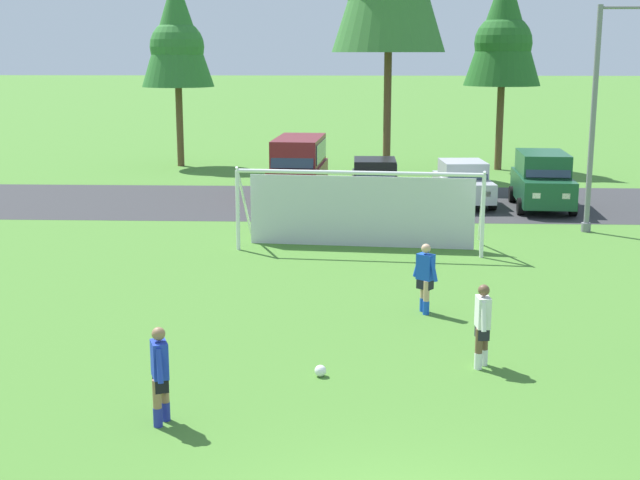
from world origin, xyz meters
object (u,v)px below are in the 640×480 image
(player_winger_left, at_px, (160,376))
(parked_car_slot_far_left, at_px, (299,166))
(soccer_ball, at_px, (320,371))
(parked_car_slot_center_left, at_px, (463,183))
(street_lamp, at_px, (599,117))
(player_midfield_center, at_px, (482,326))
(player_defender_far, at_px, (425,278))
(parked_car_slot_left, at_px, (375,180))
(soccer_goal, at_px, (360,207))
(parked_car_slot_center, at_px, (542,180))

(player_winger_left, height_order, parked_car_slot_far_left, parked_car_slot_far_left)
(parked_car_slot_far_left, bearing_deg, soccer_ball, -85.06)
(parked_car_slot_center_left, distance_m, street_lamp, 7.03)
(soccer_ball, bearing_deg, player_midfield_center, 11.59)
(player_winger_left, height_order, street_lamp, street_lamp)
(player_midfield_center, bearing_deg, soccer_ball, -168.41)
(soccer_ball, bearing_deg, player_defender_far, 61.60)
(player_winger_left, xyz_separation_m, parked_car_slot_left, (3.87, 21.57, 0.05))
(soccer_ball, bearing_deg, parked_car_slot_left, 85.95)
(parked_car_slot_left, bearing_deg, street_lamp, -38.11)
(soccer_goal, bearing_deg, player_winger_left, -103.92)
(parked_car_slot_center, bearing_deg, player_defender_far, -111.58)
(parked_car_slot_left, bearing_deg, player_defender_far, -86.73)
(parked_car_slot_center, height_order, street_lamp, street_lamp)
(soccer_ball, bearing_deg, parked_car_slot_center_left, 75.64)
(player_midfield_center, bearing_deg, player_defender_far, 103.11)
(street_lamp, bearing_deg, player_midfield_center, -112.75)
(player_winger_left, distance_m, parked_car_slot_left, 21.92)
(player_winger_left, bearing_deg, street_lamp, 55.27)
(parked_car_slot_left, bearing_deg, player_midfield_center, -84.85)
(player_defender_far, bearing_deg, parked_car_slot_center_left, 80.01)
(soccer_ball, relative_size, parked_car_slot_center_left, 0.05)
(soccer_goal, xyz_separation_m, parked_car_slot_center, (7.01, 7.19, -0.18))
(street_lamp, bearing_deg, parked_car_slot_center, 100.01)
(player_midfield_center, relative_size, street_lamp, 0.22)
(parked_car_slot_left, bearing_deg, soccer_ball, -94.05)
(player_midfield_center, bearing_deg, parked_car_slot_far_left, 103.89)
(parked_car_slot_left, xyz_separation_m, street_lamp, (7.18, -5.63, 2.97))
(player_defender_far, relative_size, parked_car_slot_center_left, 0.38)
(soccer_ball, height_order, parked_car_slot_far_left, parked_car_slot_far_left)
(parked_car_slot_far_left, distance_m, parked_car_slot_center, 9.68)
(parked_car_slot_far_left, xyz_separation_m, parked_car_slot_center, (9.50, -1.84, -0.23))
(soccer_goal, bearing_deg, parked_car_slot_far_left, 105.41)
(soccer_ball, bearing_deg, soccer_goal, 86.00)
(parked_car_slot_center_left, height_order, street_lamp, street_lamp)
(soccer_ball, distance_m, parked_car_slot_center_left, 19.55)
(soccer_ball, distance_m, parked_car_slot_far_left, 20.08)
(player_defender_far, bearing_deg, player_winger_left, -126.72)
(soccer_goal, relative_size, parked_car_slot_center_left, 1.75)
(parked_car_slot_center_left, bearing_deg, player_defender_far, -99.99)
(player_winger_left, bearing_deg, player_defender_far, 53.28)
(player_midfield_center, height_order, parked_car_slot_center, parked_car_slot_center)
(parked_car_slot_far_left, bearing_deg, player_defender_far, -75.94)
(soccer_ball, height_order, parked_car_slot_left, parked_car_slot_left)
(soccer_goal, height_order, parked_car_slot_center, soccer_goal)
(street_lamp, bearing_deg, parked_car_slot_center_left, 125.56)
(parked_car_slot_left, height_order, street_lamp, street_lamp)
(soccer_ball, distance_m, street_lamp, 16.60)
(soccer_ball, relative_size, player_midfield_center, 0.13)
(soccer_ball, distance_m, parked_car_slot_center, 19.76)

